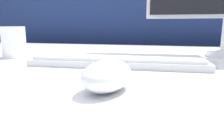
% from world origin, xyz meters
% --- Properties ---
extents(partition_panel, '(5.00, 0.03, 1.05)m').
position_xyz_m(partition_panel, '(0.00, 0.68, 0.52)').
color(partition_panel, navy).
rests_on(partition_panel, ground_plane).
extents(computer_mouse_near, '(0.09, 0.11, 0.05)m').
position_xyz_m(computer_mouse_near, '(-0.01, -0.28, 0.74)').
color(computer_mouse_near, white).
rests_on(computer_mouse_near, desk).
extents(keyboard, '(0.43, 0.14, 0.02)m').
position_xyz_m(keyboard, '(-0.04, -0.06, 0.73)').
color(keyboard, silver).
rests_on(keyboard, desk).
extents(mug, '(0.07, 0.07, 0.09)m').
position_xyz_m(mug, '(-0.38, 0.00, 0.77)').
color(mug, white).
rests_on(mug, desk).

